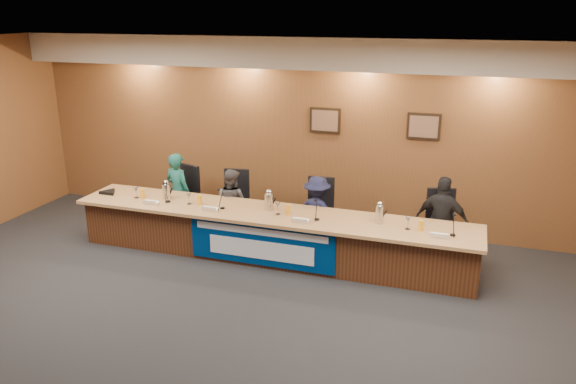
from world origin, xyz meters
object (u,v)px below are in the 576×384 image
at_px(panelist_c, 317,213).
at_px(office_chair_a, 182,201).
at_px(office_chair_b, 234,207).
at_px(carafe_right, 379,214).
at_px(dais_body, 271,236).
at_px(panelist_b, 232,203).
at_px(carafe_left, 167,192).
at_px(panelist_d, 442,221).
at_px(carafe_mid, 269,202).
at_px(office_chair_d, 441,231).
at_px(banner, 261,245).
at_px(office_chair_c, 318,217).
at_px(speakerphone, 109,192).
at_px(panelist_a, 178,192).

height_order(panelist_c, office_chair_a, panelist_c).
bearing_deg(office_chair_b, carafe_right, -23.94).
bearing_deg(dais_body, panelist_c, 46.26).
height_order(panelist_b, panelist_c, panelist_c).
bearing_deg(carafe_right, carafe_left, -179.95).
distance_m(panelist_c, office_chair_a, 2.43).
height_order(panelist_d, office_chair_a, panelist_d).
bearing_deg(carafe_mid, office_chair_b, 143.59).
xyz_separation_m(office_chair_d, carafe_left, (-4.18, -0.67, 0.39)).
relative_size(banner, panelist_d, 1.64).
bearing_deg(office_chair_c, dais_body, -135.01).
bearing_deg(dais_body, carafe_right, 0.47).
relative_size(banner, speakerphone, 6.88).
bearing_deg(office_chair_d, dais_body, -179.34).
xyz_separation_m(banner, panelist_b, (-0.89, 1.00, 0.20)).
relative_size(office_chair_b, carafe_mid, 1.94).
height_order(dais_body, panelist_a, panelist_a).
height_order(panelist_c, office_chair_b, panelist_c).
relative_size(panelist_d, office_chair_d, 2.80).
xyz_separation_m(office_chair_b, speakerphone, (-1.88, -0.73, 0.30)).
xyz_separation_m(panelist_c, office_chair_c, (0.00, 0.10, -0.10)).
bearing_deg(banner, carafe_mid, 95.12).
distance_m(dais_body, banner, 0.42).
relative_size(panelist_c, office_chair_c, 2.44).
distance_m(panelist_b, carafe_mid, 1.05).
bearing_deg(panelist_c, panelist_b, 10.01).
height_order(panelist_b, carafe_mid, panelist_b).
bearing_deg(panelist_c, office_chair_a, 7.65).
distance_m(panelist_b, carafe_left, 1.06).
xyz_separation_m(office_chair_c, speakerphone, (-3.33, -0.73, 0.30)).
xyz_separation_m(office_chair_a, carafe_right, (3.48, -0.67, 0.40)).
height_order(office_chair_d, carafe_right, carafe_right).
relative_size(office_chair_b, office_chair_c, 1.00).
relative_size(dais_body, speakerphone, 18.75).
bearing_deg(office_chair_a, panelist_a, -70.78).
xyz_separation_m(panelist_a, office_chair_a, (0.00, 0.10, -0.19)).
bearing_deg(office_chair_a, carafe_mid, 0.22).
distance_m(banner, office_chair_d, 2.68).
bearing_deg(panelist_d, panelist_c, 12.18).
distance_m(panelist_c, office_chair_d, 1.89).
bearing_deg(panelist_c, speakerphone, 20.79).
relative_size(dais_body, office_chair_d, 12.50).
bearing_deg(banner, office_chair_a, 149.60).
bearing_deg(carafe_left, office_chair_b, 38.31).
distance_m(carafe_mid, carafe_right, 1.66).
distance_m(office_chair_c, office_chair_d, 1.89).
bearing_deg(speakerphone, banner, -7.40).
bearing_deg(office_chair_d, office_chair_c, 165.08).
height_order(banner, office_chair_c, banner).
bearing_deg(office_chair_d, office_chair_a, 165.08).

